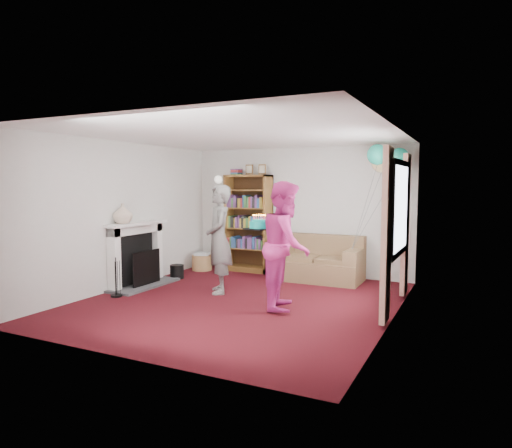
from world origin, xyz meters
The scene contains 16 objects.
ground centered at (0.00, 0.00, 0.00)m, with size 5.00×5.00×0.00m, color black.
wall_back centered at (0.00, 2.51, 1.25)m, with size 4.50×0.02×2.50m, color silver.
wall_left centered at (-2.26, 0.00, 1.25)m, with size 0.02×5.00×2.50m, color silver.
wall_right centered at (2.26, 0.00, 1.25)m, with size 0.02×5.00×2.50m, color silver.
ceiling centered at (0.00, 0.00, 2.50)m, with size 4.50×5.00×0.01m, color white.
fireplace centered at (-2.09, 0.19, 0.51)m, with size 0.55×1.80×1.12m.
window_bay centered at (2.21, 0.60, 1.20)m, with size 0.14×2.02×2.20m.
wall_sconce centered at (-1.75, 2.36, 1.88)m, with size 0.16×0.23×0.16m.
bookcase centered at (-1.00, 2.30, 0.96)m, with size 0.93×0.42×2.18m.
sofa centered at (0.60, 2.07, 0.32)m, with size 1.57×0.83×0.83m.
wicker_basket centered at (-1.90, 1.92, 0.17)m, with size 0.41×0.41×0.37m.
person_striped centered at (-0.57, 0.38, 0.89)m, with size 0.65×0.42×1.77m, color black.
person_magenta centered at (0.76, 0.00, 0.91)m, with size 0.89×0.69×1.83m, color #B0236C.
birthday_cake centered at (0.28, 0.12, 1.18)m, with size 0.35×0.35×0.22m.
balloons centered at (1.76, 2.07, 2.22)m, with size 0.90×0.73×1.81m.
mantel_vase centered at (-2.12, -0.15, 1.29)m, with size 0.32×0.32×0.34m, color beige.
Camera 1 is at (3.20, -6.00, 1.79)m, focal length 32.00 mm.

